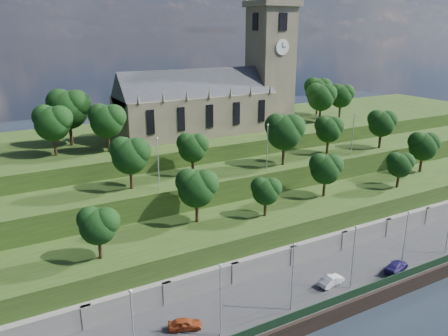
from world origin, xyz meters
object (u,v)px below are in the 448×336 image
car_left (185,324)px  car_middle (331,280)px  church (217,95)px  car_right (396,267)px

car_left → car_middle: (21.33, -1.19, 0.00)m
church → car_right: church is taller
car_left → car_middle: size_ratio=0.96×
car_left → car_middle: car_middle is taller
church → car_middle: (-4.52, -41.65, -19.84)m
church → car_middle: church is taller
car_right → car_left: bearing=66.3°
car_left → car_middle: bearing=-72.7°
car_middle → church: bearing=-15.7°
church → car_left: 51.95m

